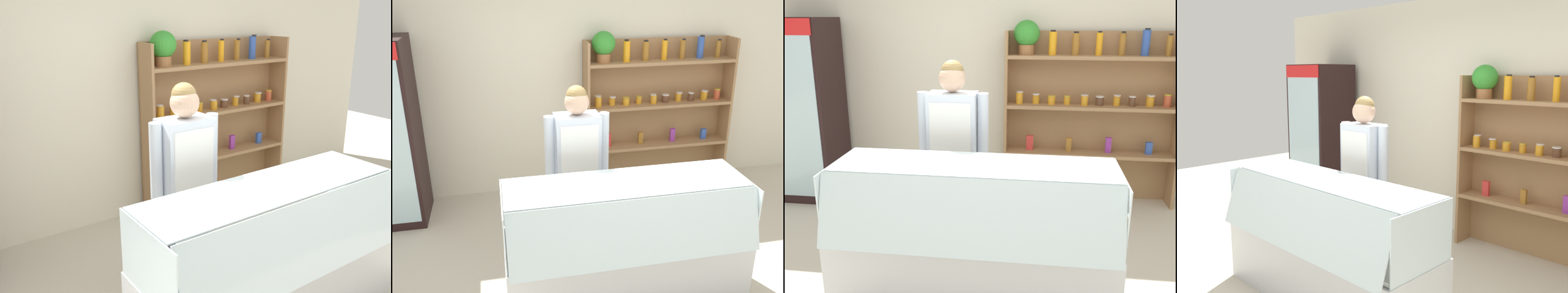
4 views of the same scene
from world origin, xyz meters
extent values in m
cube|color=silver|center=(0.00, 2.23, 1.35)|extent=(6.80, 0.10, 2.70)
cylinder|color=orange|center=(-2.20, 1.54, 0.33)|extent=(0.07, 0.07, 0.16)
cylinder|color=#9E6623|center=(-2.05, 1.54, 0.34)|extent=(0.06, 0.06, 0.17)
cylinder|color=orange|center=(-2.05, 1.54, 0.87)|extent=(0.05, 0.05, 0.19)
cylinder|color=#2D8C38|center=(-2.05, 1.54, 1.36)|extent=(0.07, 0.07, 0.15)
cube|color=#9E754C|center=(0.81, 2.13, 0.91)|extent=(1.81, 0.02, 1.82)
cube|color=#9E754C|center=(-0.07, 1.99, 0.91)|extent=(0.03, 0.28, 1.82)
cube|color=#9E754C|center=(1.70, 1.99, 0.91)|extent=(0.03, 0.28, 1.82)
cube|color=#9E754C|center=(0.81, 1.99, 0.55)|extent=(1.75, 0.28, 0.04)
cube|color=#9E754C|center=(0.81, 1.99, 1.06)|extent=(1.75, 0.28, 0.04)
cube|color=#9E754C|center=(0.81, 1.99, 1.57)|extent=(1.75, 0.28, 0.04)
cylinder|color=#996038|center=(0.12, 1.99, 1.64)|extent=(0.16, 0.16, 0.10)
sphere|color=green|center=(0.12, 1.99, 1.80)|extent=(0.27, 0.27, 0.27)
cylinder|color=orange|center=(0.39, 1.97, 1.70)|extent=(0.08, 0.08, 0.23)
cylinder|color=black|center=(0.39, 1.99, 1.83)|extent=(0.05, 0.05, 0.02)
cylinder|color=#9E6623|center=(0.62, 1.99, 1.70)|extent=(0.08, 0.08, 0.22)
cylinder|color=black|center=(0.62, 1.99, 1.81)|extent=(0.05, 0.05, 0.02)
cylinder|color=orange|center=(0.85, 2.00, 1.70)|extent=(0.06, 0.06, 0.22)
cylinder|color=black|center=(0.85, 1.99, 1.82)|extent=(0.04, 0.04, 0.02)
cylinder|color=#9E6623|center=(1.08, 2.02, 1.70)|extent=(0.06, 0.06, 0.22)
cylinder|color=black|center=(1.08, 1.99, 1.82)|extent=(0.04, 0.04, 0.02)
cylinder|color=#3356B2|center=(1.30, 2.01, 1.71)|extent=(0.08, 0.08, 0.25)
cylinder|color=black|center=(1.30, 1.99, 1.85)|extent=(0.05, 0.05, 0.02)
cylinder|color=#9E6623|center=(1.53, 2.01, 1.69)|extent=(0.06, 0.06, 0.20)
cylinder|color=black|center=(1.53, 1.99, 1.80)|extent=(0.04, 0.04, 0.02)
cylinder|color=orange|center=(0.06, 1.97, 1.14)|extent=(0.08, 0.08, 0.12)
cylinder|color=silver|center=(0.06, 1.99, 1.20)|extent=(0.08, 0.08, 0.01)
cylinder|color=orange|center=(0.24, 2.01, 1.12)|extent=(0.07, 0.07, 0.10)
cylinder|color=silver|center=(0.24, 1.99, 1.18)|extent=(0.08, 0.08, 0.01)
cylinder|color=orange|center=(0.40, 1.98, 1.12)|extent=(0.08, 0.08, 0.08)
cylinder|color=gold|center=(0.40, 1.99, 1.16)|extent=(0.08, 0.08, 0.01)
cylinder|color=orange|center=(0.56, 2.00, 1.12)|extent=(0.07, 0.07, 0.08)
cylinder|color=gold|center=(0.56, 1.99, 1.16)|extent=(0.07, 0.07, 0.01)
cylinder|color=orange|center=(0.74, 1.97, 1.12)|extent=(0.07, 0.07, 0.10)
cylinder|color=silver|center=(0.74, 1.99, 1.18)|extent=(0.07, 0.07, 0.01)
cylinder|color=brown|center=(0.90, 2.00, 1.12)|extent=(0.08, 0.08, 0.09)
cylinder|color=silver|center=(0.90, 1.99, 1.17)|extent=(0.09, 0.09, 0.01)
cylinder|color=orange|center=(1.07, 2.01, 1.13)|extent=(0.07, 0.07, 0.10)
cylinder|color=silver|center=(1.07, 1.99, 1.18)|extent=(0.07, 0.07, 0.01)
cylinder|color=brown|center=(1.22, 1.99, 1.12)|extent=(0.07, 0.07, 0.09)
cylinder|color=silver|center=(1.22, 1.99, 1.18)|extent=(0.07, 0.07, 0.01)
cylinder|color=orange|center=(1.40, 2.00, 1.13)|extent=(0.08, 0.08, 0.11)
cylinder|color=silver|center=(1.40, 1.99, 1.19)|extent=(0.08, 0.08, 0.01)
cylinder|color=#BF4C2D|center=(1.57, 1.99, 1.14)|extent=(0.07, 0.07, 0.12)
cylinder|color=gold|center=(1.57, 1.99, 1.20)|extent=(0.08, 0.08, 0.01)
cube|color=red|center=(0.19, 1.99, 0.64)|extent=(0.07, 0.04, 0.16)
cube|color=#9E6623|center=(0.61, 1.99, 0.64)|extent=(0.06, 0.04, 0.15)
cube|color=purple|center=(1.02, 1.99, 0.65)|extent=(0.06, 0.04, 0.17)
cube|color=#3356B2|center=(1.44, 1.99, 0.63)|extent=(0.07, 0.04, 0.13)
cube|color=silver|center=(-0.15, 0.11, 0.28)|extent=(1.95, 0.68, 0.55)
cube|color=white|center=(-0.15, 0.11, 0.57)|extent=(1.89, 0.62, 0.03)
cube|color=silver|center=(-0.15, -0.21, 0.78)|extent=(1.91, 0.16, 0.47)
cube|color=silver|center=(-0.15, 0.16, 1.00)|extent=(1.91, 0.52, 0.01)
cube|color=silver|center=(-1.11, 0.11, 0.78)|extent=(0.01, 0.64, 0.45)
cube|color=silver|center=(0.81, 0.11, 0.78)|extent=(0.01, 0.64, 0.45)
cube|color=beige|center=(-0.93, 0.19, 0.61)|extent=(0.16, 0.13, 0.05)
cube|color=white|center=(-0.93, -0.01, 0.61)|extent=(0.05, 0.03, 0.02)
cube|color=tan|center=(-0.67, 0.19, 0.61)|extent=(0.17, 0.13, 0.05)
cube|color=white|center=(-0.67, -0.01, 0.61)|extent=(0.05, 0.03, 0.02)
cube|color=beige|center=(-0.41, 0.19, 0.61)|extent=(0.16, 0.13, 0.06)
cube|color=white|center=(-0.41, -0.01, 0.61)|extent=(0.05, 0.03, 0.02)
cube|color=tan|center=(-0.15, 0.19, 0.61)|extent=(0.16, 0.12, 0.05)
cube|color=white|center=(-0.15, -0.01, 0.61)|extent=(0.05, 0.03, 0.02)
cube|color=beige|center=(0.11, 0.19, 0.61)|extent=(0.17, 0.14, 0.06)
cube|color=white|center=(0.11, -0.01, 0.61)|extent=(0.05, 0.03, 0.02)
cube|color=beige|center=(0.37, 0.19, 0.61)|extent=(0.17, 0.13, 0.05)
cube|color=white|center=(0.37, -0.01, 0.61)|extent=(0.05, 0.03, 0.02)
cube|color=tan|center=(0.63, 0.19, 0.61)|extent=(0.16, 0.13, 0.05)
cube|color=white|center=(0.63, -0.01, 0.61)|extent=(0.05, 0.03, 0.02)
cylinder|color=#A35B4C|center=(-0.94, 0.01, 0.64)|extent=(0.15, 0.11, 0.11)
cylinder|color=#C1706B|center=(-0.72, 0.01, 0.65)|extent=(0.18, 0.14, 0.13)
cylinder|color=#A35B4C|center=(-0.50, 0.01, 0.65)|extent=(0.19, 0.16, 0.14)
cylinder|color=white|center=(0.34, 0.03, 0.68)|extent=(0.07, 0.07, 0.19)
cylinder|color=white|center=(0.44, 0.03, 0.69)|extent=(0.07, 0.07, 0.20)
cylinder|color=#2D2D38|center=(-0.50, 0.78, 0.38)|extent=(0.13, 0.13, 0.76)
cylinder|color=#2D2D38|center=(-0.33, 0.78, 0.38)|extent=(0.13, 0.13, 0.76)
cube|color=silver|center=(-0.42, 0.78, 1.07)|extent=(0.39, 0.24, 0.63)
cube|color=white|center=(-0.42, 0.66, 0.74)|extent=(0.33, 0.01, 1.17)
cylinder|color=silver|center=(-0.66, 0.78, 1.10)|extent=(0.09, 0.09, 0.56)
cylinder|color=silver|center=(-0.17, 0.78, 1.10)|extent=(0.09, 0.09, 0.56)
sphere|color=#D8AD8E|center=(-0.42, 0.78, 1.49)|extent=(0.21, 0.21, 0.21)
sphere|color=#997A47|center=(-0.42, 0.79, 1.55)|extent=(0.18, 0.18, 0.18)
camera|label=1|loc=(-2.08, -1.77, 2.13)|focal=40.00mm
camera|label=2|loc=(-1.09, -2.76, 2.53)|focal=40.00mm
camera|label=3|loc=(0.26, -2.60, 1.96)|focal=40.00mm
camera|label=4|loc=(2.44, -2.03, 1.85)|focal=40.00mm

